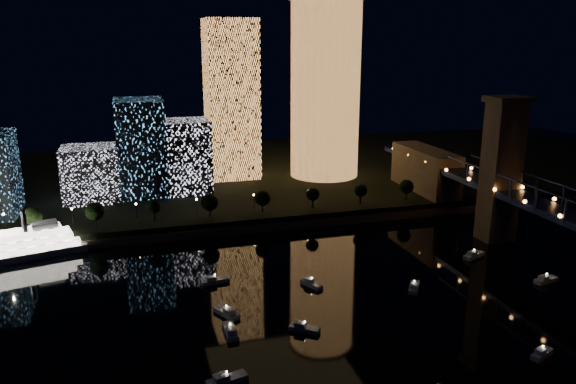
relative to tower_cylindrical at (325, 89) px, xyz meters
name	(u,v)px	position (x,y,z in m)	size (l,w,h in m)	color
ground	(390,334)	(-32.53, -138.44, -46.01)	(520.00, 520.00, 0.00)	black
far_bank	(248,174)	(-32.53, 21.56, -43.51)	(420.00, 160.00, 5.00)	black
seawall	(292,223)	(-32.53, -56.44, -44.51)	(420.00, 6.00, 3.00)	#6B5E4C
tower_cylindrical	(325,89)	(0.00, 0.00, 0.00)	(34.00, 34.00, 81.78)	#EC974B
tower_rectangular	(231,100)	(-42.24, 10.31, -4.90)	(22.70, 22.70, 72.22)	#EC974B
midrise_blocks	(106,160)	(-98.70, -14.78, -24.94)	(95.88, 41.80, 39.49)	white
motorboats	(354,316)	(-37.85, -129.14, -45.20)	(106.58, 74.36, 2.78)	silver
esplanade_trees	(194,204)	(-68.29, -50.44, -35.55)	(165.78, 6.49, 8.74)	black
street_lamps	(197,203)	(-66.53, -44.44, -36.99)	(132.70, 0.70, 5.65)	black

